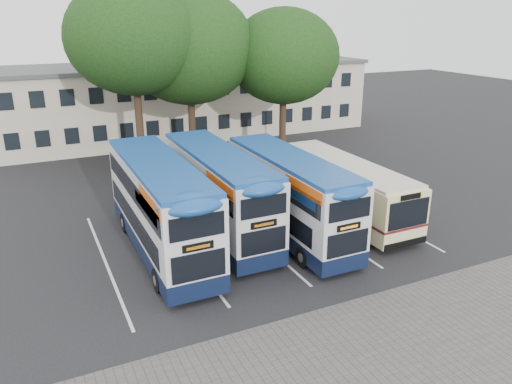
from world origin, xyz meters
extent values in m
plane|color=black|center=(0.00, 0.00, 0.00)|extent=(120.00, 120.00, 0.00)
cube|color=#595654|center=(-2.00, -5.00, 0.01)|extent=(40.00, 6.00, 0.01)
cube|color=silver|center=(-10.75, 5.00, 0.01)|extent=(0.12, 11.00, 0.01)
cube|color=silver|center=(-7.25, 5.00, 0.01)|extent=(0.12, 11.00, 0.01)
cube|color=silver|center=(-3.75, 5.00, 0.01)|extent=(0.12, 11.00, 0.01)
cube|color=silver|center=(-0.25, 5.00, 0.01)|extent=(0.12, 11.00, 0.01)
cube|color=silver|center=(3.25, 5.00, 0.01)|extent=(0.12, 11.00, 0.01)
cube|color=#BCAB97|center=(0.00, 27.00, 3.00)|extent=(32.00, 8.00, 6.00)
cube|color=#4C4C4F|center=(0.00, 27.00, 6.05)|extent=(32.40, 8.40, 0.30)
cube|color=black|center=(0.00, 22.98, 1.70)|extent=(30.00, 0.06, 1.20)
cube|color=black|center=(0.00, 22.98, 4.50)|extent=(30.00, 0.06, 1.20)
cylinder|color=gray|center=(6.00, 20.00, 4.50)|extent=(0.14, 0.14, 9.00)
cube|color=gray|center=(6.00, 20.00, 9.00)|extent=(0.12, 0.80, 0.12)
cube|color=gray|center=(6.00, 19.60, 8.95)|extent=(0.25, 0.50, 0.12)
cylinder|color=black|center=(-6.17, 17.46, 3.22)|extent=(0.50, 0.50, 6.44)
ellipsoid|color=black|center=(-6.17, 17.46, 8.76)|extent=(8.37, 8.37, 7.12)
cylinder|color=black|center=(-2.21, 18.57, 2.94)|extent=(0.50, 0.50, 5.89)
ellipsoid|color=black|center=(-2.21, 18.57, 8.00)|extent=(9.07, 9.07, 7.71)
cylinder|color=black|center=(4.14, 16.74, 2.69)|extent=(0.50, 0.50, 5.39)
ellipsoid|color=black|center=(4.14, 16.74, 7.33)|extent=(7.83, 7.83, 6.65)
cube|color=#0D1732|center=(-8.19, 5.07, 0.67)|extent=(2.40, 10.06, 0.77)
cube|color=silver|center=(-8.19, 5.07, 2.54)|extent=(2.40, 10.06, 2.97)
cube|color=#184690|center=(-8.19, 5.07, 4.07)|extent=(2.35, 9.86, 0.29)
cube|color=black|center=(-8.19, 5.36, 1.73)|extent=(2.44, 8.91, 0.96)
cube|color=black|center=(-8.19, 5.07, 3.21)|extent=(2.44, 9.49, 0.86)
cube|color=#DC5A12|center=(-6.98, 1.76, 3.74)|extent=(0.02, 3.07, 0.53)
cube|color=black|center=(-8.19, 0.01, 2.44)|extent=(1.15, 0.06, 0.29)
cylinder|color=black|center=(-9.27, 7.99, 0.48)|extent=(0.29, 0.96, 0.96)
cylinder|color=black|center=(-7.11, 7.99, 0.48)|extent=(0.29, 0.96, 0.96)
cylinder|color=black|center=(-9.27, 1.76, 0.48)|extent=(0.29, 0.96, 0.96)
cylinder|color=black|center=(-7.11, 1.76, 0.48)|extent=(0.29, 0.96, 0.96)
cube|color=#0D1732|center=(-5.15, 5.87, 0.65)|extent=(2.33, 9.78, 0.74)
cube|color=silver|center=(-5.15, 5.87, 2.47)|extent=(2.33, 9.78, 2.89)
cube|color=#184690|center=(-5.15, 5.87, 3.96)|extent=(2.28, 9.58, 0.28)
cube|color=black|center=(-5.15, 6.15, 1.68)|extent=(2.37, 8.66, 0.93)
cube|color=black|center=(-5.15, 5.87, 3.12)|extent=(2.37, 9.22, 0.84)
cube|color=#DC5A12|center=(-3.98, 2.66, 3.63)|extent=(0.02, 2.98, 0.51)
cube|color=black|center=(-5.15, 0.95, 2.37)|extent=(1.12, 0.06, 0.28)
cylinder|color=black|center=(-6.20, 8.71, 0.47)|extent=(0.28, 0.93, 0.93)
cylinder|color=black|center=(-4.10, 8.71, 0.47)|extent=(0.28, 0.93, 0.93)
cylinder|color=black|center=(-6.20, 2.66, 0.47)|extent=(0.28, 0.93, 0.93)
cylinder|color=black|center=(-4.10, 2.66, 0.47)|extent=(0.28, 0.93, 0.93)
cube|color=#0D1732|center=(-2.19, 4.21, 0.63)|extent=(2.25, 9.47, 0.72)
cube|color=silver|center=(-2.19, 4.21, 2.39)|extent=(2.25, 9.47, 2.80)
cube|color=#184690|center=(-2.19, 4.21, 3.83)|extent=(2.21, 9.28, 0.27)
cube|color=black|center=(-2.19, 4.48, 1.62)|extent=(2.29, 8.39, 0.90)
cube|color=black|center=(-2.19, 4.21, 3.02)|extent=(2.29, 8.93, 0.81)
cube|color=#DC5A12|center=(-1.05, 1.10, 3.52)|extent=(0.02, 2.89, 0.50)
cube|color=black|center=(-2.19, -0.56, 2.30)|extent=(1.08, 0.06, 0.27)
cylinder|color=black|center=(-3.21, 6.96, 0.45)|extent=(0.27, 0.90, 0.90)
cylinder|color=black|center=(-1.17, 6.96, 0.45)|extent=(0.27, 0.90, 0.90)
cylinder|color=black|center=(-3.21, 1.10, 0.45)|extent=(0.27, 0.90, 0.90)
cylinder|color=black|center=(-1.17, 1.10, 0.45)|extent=(0.27, 0.90, 0.90)
cube|color=red|center=(-1.04, 5.34, 3.02)|extent=(0.02, 3.61, 0.77)
cube|color=#EEE99F|center=(1.61, 5.23, 1.55)|extent=(2.46, 9.86, 2.51)
cube|color=beige|center=(1.61, 5.23, 2.86)|extent=(2.37, 9.46, 0.20)
cube|color=black|center=(1.61, 5.73, 1.97)|extent=(2.50, 7.89, 0.89)
cube|color=maroon|center=(1.61, 5.23, 1.13)|extent=(2.49, 9.88, 0.12)
cube|color=black|center=(1.61, 0.28, 1.87)|extent=(2.17, 0.06, 1.28)
cylinder|color=black|center=(0.49, 1.88, 0.49)|extent=(0.30, 0.99, 0.99)
cylinder|color=black|center=(2.72, 1.88, 0.49)|extent=(0.30, 0.99, 0.99)
cylinder|color=black|center=(0.49, 8.19, 0.49)|extent=(0.30, 0.99, 0.99)
cylinder|color=black|center=(2.72, 8.19, 0.49)|extent=(0.30, 0.99, 0.99)
camera|label=1|loc=(-13.11, -15.13, 10.14)|focal=35.00mm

